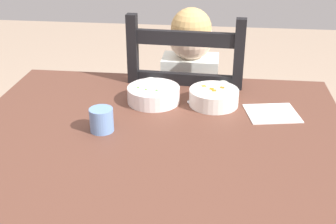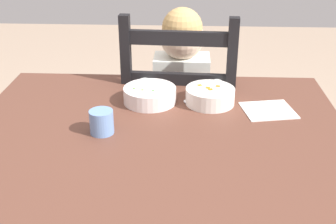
% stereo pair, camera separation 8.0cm
% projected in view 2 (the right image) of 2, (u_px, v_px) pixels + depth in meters
% --- Properties ---
extents(dining_table, '(1.13, 1.00, 0.72)m').
position_uv_depth(dining_table, '(156.00, 170.00, 1.30)').
color(dining_table, brown).
rests_on(dining_table, ground).
extents(dining_chair, '(0.44, 0.44, 0.98)m').
position_uv_depth(dining_chair, '(180.00, 129.00, 1.85)').
color(dining_chair, black).
rests_on(dining_chair, ground).
extents(child_figure, '(0.32, 0.31, 0.97)m').
position_uv_depth(child_figure, '(181.00, 91.00, 1.77)').
color(child_figure, white).
rests_on(child_figure, ground).
extents(bowl_of_peas, '(0.17, 0.17, 0.05)m').
position_uv_depth(bowl_of_peas, '(150.00, 95.00, 1.47)').
color(bowl_of_peas, white).
rests_on(bowl_of_peas, dining_table).
extents(bowl_of_carrots, '(0.16, 0.16, 0.06)m').
position_uv_depth(bowl_of_carrots, '(210.00, 95.00, 1.46)').
color(bowl_of_carrots, white).
rests_on(bowl_of_carrots, dining_table).
extents(spoon, '(0.12, 0.10, 0.01)m').
position_uv_depth(spoon, '(194.00, 104.00, 1.46)').
color(spoon, silver).
rests_on(spoon, dining_table).
extents(drinking_cup, '(0.07, 0.07, 0.07)m').
position_uv_depth(drinking_cup, '(102.00, 122.00, 1.27)').
color(drinking_cup, '#6B92CD').
rests_on(drinking_cup, dining_table).
extents(paper_napkin, '(0.18, 0.17, 0.00)m').
position_uv_depth(paper_napkin, '(268.00, 110.00, 1.42)').
color(paper_napkin, white).
rests_on(paper_napkin, dining_table).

